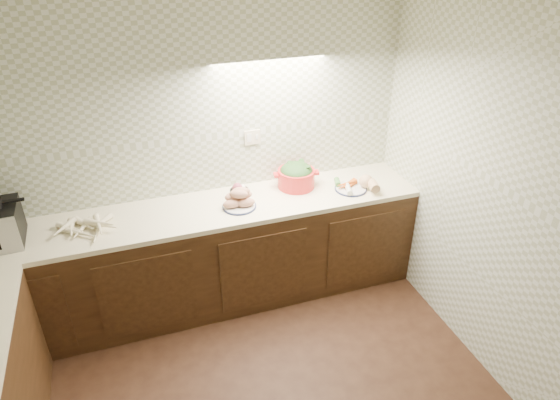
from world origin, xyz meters
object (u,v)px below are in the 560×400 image
object	(u,v)px
sweet_potato_plate	(239,200)
dutch_oven	(296,175)
onion_bowl	(239,191)
parsnip_pile	(81,225)
veg_plate	(357,184)

from	to	relation	value
sweet_potato_plate	dutch_oven	distance (m)	0.56
sweet_potato_plate	onion_bowl	size ratio (longest dim) A/B	1.75
parsnip_pile	veg_plate	distance (m)	2.16
parsnip_pile	sweet_potato_plate	bearing A→B (deg)	-2.98
onion_bowl	veg_plate	bearing A→B (deg)	-12.01
sweet_potato_plate	dutch_oven	size ratio (longest dim) A/B	0.70
parsnip_pile	dutch_oven	world-z (taller)	dutch_oven
onion_bowl	sweet_potato_plate	bearing A→B (deg)	-104.70
sweet_potato_plate	onion_bowl	bearing A→B (deg)	75.30
dutch_oven	parsnip_pile	bearing A→B (deg)	-165.97
onion_bowl	dutch_oven	bearing A→B (deg)	-0.10
sweet_potato_plate	onion_bowl	xyz separation A→B (m)	(0.04, 0.17, -0.02)
parsnip_pile	onion_bowl	bearing A→B (deg)	5.07
onion_bowl	dutch_oven	distance (m)	0.50
onion_bowl	dutch_oven	xyz separation A→B (m)	(0.49, -0.00, 0.06)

